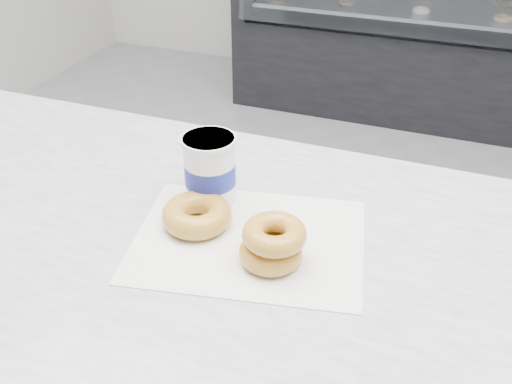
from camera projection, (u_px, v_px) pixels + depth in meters
display_case at (460, 27)px, 3.11m from camera, size 2.40×0.74×1.25m
wax_paper at (249, 240)px, 0.85m from camera, size 0.38×0.32×0.00m
donut_single at (197, 215)px, 0.87m from camera, size 0.14×0.14×0.04m
donut_stack at (273, 243)px, 0.79m from camera, size 0.12×0.12×0.06m
coffee_cup at (210, 170)px, 0.91m from camera, size 0.11×0.11×0.12m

